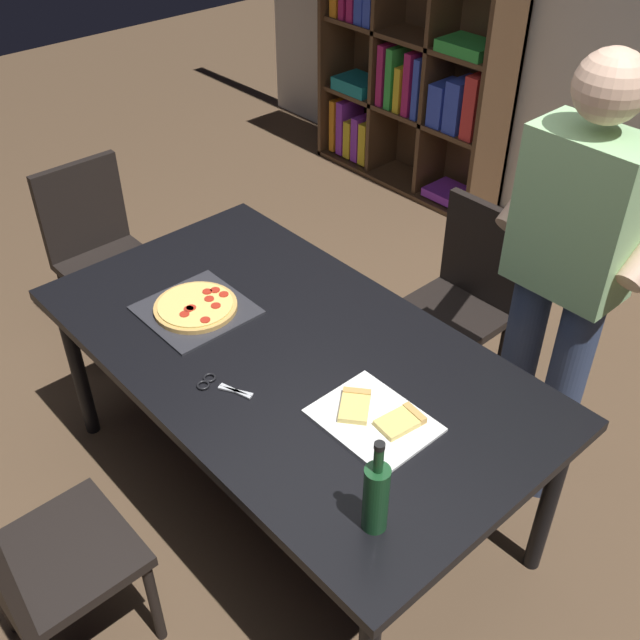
{
  "coord_description": "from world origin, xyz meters",
  "views": [
    {
      "loc": [
        1.55,
        -1.24,
        2.41
      ],
      "look_at": [
        0.0,
        0.15,
        0.8
      ],
      "focal_mm": 41.86,
      "sensor_mm": 36.0,
      "label": 1
    }
  ],
  "objects_px": {
    "chair_near_camera": "(30,557)",
    "wine_bottle": "(376,496)",
    "chair_far_side": "(465,292)",
    "chair_left_end": "(99,246)",
    "person_serving_pizza": "(568,271)",
    "kitchen_scissors": "(217,385)",
    "bookshelf": "(410,42)",
    "dining_table": "(288,363)",
    "pepperoni_pizza_on_tray": "(196,308)"
  },
  "relations": [
    {
      "from": "chair_near_camera",
      "to": "wine_bottle",
      "type": "xyz_separation_m",
      "value": [
        0.72,
        0.7,
        0.36
      ]
    },
    {
      "from": "chair_far_side",
      "to": "chair_left_end",
      "type": "distance_m",
      "value": 1.74
    },
    {
      "from": "person_serving_pizza",
      "to": "kitchen_scissors",
      "type": "relative_size",
      "value": 8.88
    },
    {
      "from": "chair_left_end",
      "to": "bookshelf",
      "type": "xyz_separation_m",
      "value": [
        -0.21,
        2.38,
        0.42
      ]
    },
    {
      "from": "dining_table",
      "to": "pepperoni_pizza_on_tray",
      "type": "relative_size",
      "value": 5.08
    },
    {
      "from": "chair_left_end",
      "to": "pepperoni_pizza_on_tray",
      "type": "xyz_separation_m",
      "value": [
        1.03,
        -0.11,
        0.25
      ]
    },
    {
      "from": "dining_table",
      "to": "chair_left_end",
      "type": "relative_size",
      "value": 2.07
    },
    {
      "from": "bookshelf",
      "to": "pepperoni_pizza_on_tray",
      "type": "relative_size",
      "value": 5.31
    },
    {
      "from": "wine_bottle",
      "to": "person_serving_pizza",
      "type": "bearing_deg",
      "value": 98.72
    },
    {
      "from": "bookshelf",
      "to": "person_serving_pizza",
      "type": "bearing_deg",
      "value": -36.19
    },
    {
      "from": "chair_left_end",
      "to": "kitchen_scissors",
      "type": "height_order",
      "value": "chair_left_end"
    },
    {
      "from": "chair_near_camera",
      "to": "person_serving_pizza",
      "type": "bearing_deg",
      "value": 72.82
    },
    {
      "from": "bookshelf",
      "to": "person_serving_pizza",
      "type": "relative_size",
      "value": 1.11
    },
    {
      "from": "chair_near_camera",
      "to": "pepperoni_pizza_on_tray",
      "type": "relative_size",
      "value": 2.45
    },
    {
      "from": "person_serving_pizza",
      "to": "pepperoni_pizza_on_tray",
      "type": "xyz_separation_m",
      "value": [
        -0.95,
        -0.9,
        -0.23
      ]
    },
    {
      "from": "pepperoni_pizza_on_tray",
      "to": "wine_bottle",
      "type": "relative_size",
      "value": 1.16
    },
    {
      "from": "chair_far_side",
      "to": "person_serving_pizza",
      "type": "bearing_deg",
      "value": -21.73
    },
    {
      "from": "chair_far_side",
      "to": "kitchen_scissors",
      "type": "bearing_deg",
      "value": -90.46
    },
    {
      "from": "chair_left_end",
      "to": "wine_bottle",
      "type": "relative_size",
      "value": 2.85
    },
    {
      "from": "chair_near_camera",
      "to": "kitchen_scissors",
      "type": "height_order",
      "value": "chair_near_camera"
    },
    {
      "from": "dining_table",
      "to": "bookshelf",
      "type": "relative_size",
      "value": 0.96
    },
    {
      "from": "chair_left_end",
      "to": "bookshelf",
      "type": "relative_size",
      "value": 0.46
    },
    {
      "from": "dining_table",
      "to": "person_serving_pizza",
      "type": "bearing_deg",
      "value": 54.8
    },
    {
      "from": "person_serving_pizza",
      "to": "kitchen_scissors",
      "type": "bearing_deg",
      "value": -117.59
    },
    {
      "from": "bookshelf",
      "to": "pepperoni_pizza_on_tray",
      "type": "distance_m",
      "value": 2.79
    },
    {
      "from": "chair_left_end",
      "to": "pepperoni_pizza_on_tray",
      "type": "distance_m",
      "value": 1.06
    },
    {
      "from": "dining_table",
      "to": "chair_near_camera",
      "type": "distance_m",
      "value": 1.02
    },
    {
      "from": "dining_table",
      "to": "bookshelf",
      "type": "xyz_separation_m",
      "value": [
        -1.63,
        2.38,
        0.24
      ]
    },
    {
      "from": "chair_far_side",
      "to": "pepperoni_pizza_on_tray",
      "type": "distance_m",
      "value": 1.21
    },
    {
      "from": "dining_table",
      "to": "chair_left_end",
      "type": "bearing_deg",
      "value": 180.0
    },
    {
      "from": "chair_far_side",
      "to": "kitchen_scissors",
      "type": "xyz_separation_m",
      "value": [
        -0.01,
        -1.3,
        0.24
      ]
    },
    {
      "from": "person_serving_pizza",
      "to": "wine_bottle",
      "type": "height_order",
      "value": "person_serving_pizza"
    },
    {
      "from": "person_serving_pizza",
      "to": "kitchen_scissors",
      "type": "xyz_separation_m",
      "value": [
        -0.56,
        -1.08,
        -0.24
      ]
    },
    {
      "from": "chair_near_camera",
      "to": "person_serving_pizza",
      "type": "height_order",
      "value": "person_serving_pizza"
    },
    {
      "from": "pepperoni_pizza_on_tray",
      "to": "wine_bottle",
      "type": "distance_m",
      "value": 1.13
    },
    {
      "from": "chair_far_side",
      "to": "bookshelf",
      "type": "relative_size",
      "value": 0.46
    },
    {
      "from": "bookshelf",
      "to": "kitchen_scissors",
      "type": "xyz_separation_m",
      "value": [
        1.62,
        -2.67,
        -0.17
      ]
    },
    {
      "from": "kitchen_scissors",
      "to": "person_serving_pizza",
      "type": "bearing_deg",
      "value": 62.41
    },
    {
      "from": "pepperoni_pizza_on_tray",
      "to": "chair_far_side",
      "type": "bearing_deg",
      "value": 70.55
    },
    {
      "from": "wine_bottle",
      "to": "chair_left_end",
      "type": "bearing_deg",
      "value": 171.99
    },
    {
      "from": "bookshelf",
      "to": "kitchen_scissors",
      "type": "bearing_deg",
      "value": -58.78
    },
    {
      "from": "pepperoni_pizza_on_tray",
      "to": "kitchen_scissors",
      "type": "bearing_deg",
      "value": -25.4
    },
    {
      "from": "chair_near_camera",
      "to": "pepperoni_pizza_on_tray",
      "type": "height_order",
      "value": "chair_near_camera"
    },
    {
      "from": "bookshelf",
      "to": "person_serving_pizza",
      "type": "height_order",
      "value": "bookshelf"
    },
    {
      "from": "dining_table",
      "to": "pepperoni_pizza_on_tray",
      "type": "bearing_deg",
      "value": -164.14
    },
    {
      "from": "chair_far_side",
      "to": "wine_bottle",
      "type": "height_order",
      "value": "wine_bottle"
    },
    {
      "from": "chair_far_side",
      "to": "pepperoni_pizza_on_tray",
      "type": "bearing_deg",
      "value": -109.45
    },
    {
      "from": "chair_left_end",
      "to": "person_serving_pizza",
      "type": "height_order",
      "value": "person_serving_pizza"
    },
    {
      "from": "wine_bottle",
      "to": "kitchen_scissors",
      "type": "xyz_separation_m",
      "value": [
        -0.73,
        0.01,
        -0.11
      ]
    },
    {
      "from": "chair_far_side",
      "to": "pepperoni_pizza_on_tray",
      "type": "relative_size",
      "value": 2.45
    }
  ]
}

